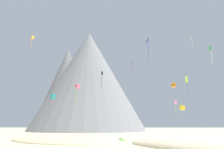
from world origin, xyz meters
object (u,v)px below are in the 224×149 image
(kite_lime_low, at_px, (187,81))
(kite_gold_high, at_px, (33,38))
(kite_red_mid, at_px, (52,84))
(kite_yellow_low, at_px, (182,108))
(kite_violet_mid, at_px, (132,64))
(kite_white_high, at_px, (191,40))
(kite_teal_low, at_px, (53,97))
(kite_green_mid, at_px, (211,51))
(bush_low_patch, at_px, (121,139))
(kite_black_mid, at_px, (102,75))
(kite_orange_low, at_px, (173,85))
(rock_massif, at_px, (84,82))
(kite_pink_low, at_px, (176,104))
(kite_rainbow_low, at_px, (78,87))
(kite_indigo_mid, at_px, (148,42))
(bush_ridge_crest, at_px, (188,142))

(kite_lime_low, relative_size, kite_gold_high, 1.02)
(kite_red_mid, relative_size, kite_yellow_low, 1.27)
(kite_violet_mid, relative_size, kite_gold_high, 1.21)
(kite_red_mid, bearing_deg, kite_white_high, 102.77)
(kite_white_high, distance_m, kite_teal_low, 50.76)
(kite_lime_low, relative_size, kite_green_mid, 1.02)
(kite_green_mid, bearing_deg, kite_red_mid, -98.13)
(bush_low_patch, height_order, kite_gold_high, kite_gold_high)
(kite_black_mid, xyz_separation_m, kite_violet_mid, (8.66, 14.25, 6.62))
(kite_orange_low, bearing_deg, kite_yellow_low, 3.87)
(kite_white_high, distance_m, kite_gold_high, 48.32)
(kite_orange_low, relative_size, kite_gold_high, 0.34)
(rock_massif, height_order, kite_green_mid, rock_massif)
(kite_black_mid, distance_m, kite_gold_high, 27.96)
(kite_pink_low, xyz_separation_m, kite_red_mid, (-41.48, -3.88, 6.53))
(kite_lime_low, bearing_deg, kite_violet_mid, 142.04)
(kite_pink_low, height_order, kite_rainbow_low, kite_rainbow_low)
(kite_red_mid, distance_m, kite_yellow_low, 45.95)
(kite_teal_low, bearing_deg, kite_orange_low, 14.98)
(kite_red_mid, bearing_deg, bush_low_patch, 62.44)
(rock_massif, xyz_separation_m, kite_white_high, (38.71, -44.60, 4.41))
(kite_white_high, distance_m, kite_black_mid, 29.96)
(kite_rainbow_low, bearing_deg, bush_low_patch, 169.08)
(kite_green_mid, bearing_deg, kite_pink_low, -154.02)
(bush_low_patch, relative_size, kite_lime_low, 0.53)
(kite_red_mid, height_order, kite_green_mid, kite_green_mid)
(kite_pink_low, height_order, kite_violet_mid, kite_violet_mid)
(kite_rainbow_low, height_order, kite_red_mid, kite_red_mid)
(bush_low_patch, relative_size, kite_indigo_mid, 0.38)
(rock_massif, height_order, kite_rainbow_low, rock_massif)
(kite_lime_low, bearing_deg, bush_low_patch, -132.23)
(bush_ridge_crest, bearing_deg, kite_indigo_mid, 104.35)
(kite_black_mid, relative_size, kite_lime_low, 1.01)
(kite_rainbow_low, xyz_separation_m, kite_green_mid, (31.50, -17.98, 4.46))
(rock_massif, bearing_deg, kite_orange_low, -58.21)
(bush_low_patch, xyz_separation_m, kite_black_mid, (-4.69, 11.90, 14.85))
(kite_teal_low, distance_m, kite_gold_high, 22.88)
(kite_black_mid, bearing_deg, kite_violet_mid, -8.39)
(kite_gold_high, xyz_separation_m, kite_yellow_low, (39.25, -19.31, -22.98))
(rock_massif, bearing_deg, kite_indigo_mid, -68.74)
(kite_red_mid, relative_size, kite_teal_low, 0.25)
(kite_green_mid, bearing_deg, kite_gold_high, -86.84)
(kite_white_high, xyz_separation_m, kite_orange_low, (-7.50, -5.77, -14.61))
(bush_ridge_crest, height_order, kite_green_mid, kite_green_mid)
(bush_ridge_crest, distance_m, kite_yellow_low, 12.96)
(rock_massif, distance_m, kite_yellow_low, 71.62)
(kite_indigo_mid, relative_size, kite_orange_low, 4.21)
(kite_rainbow_low, relative_size, kite_indigo_mid, 0.98)
(kite_rainbow_low, distance_m, kite_gold_high, 21.38)
(kite_black_mid, xyz_separation_m, kite_orange_low, (18.46, 2.53, -2.15))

